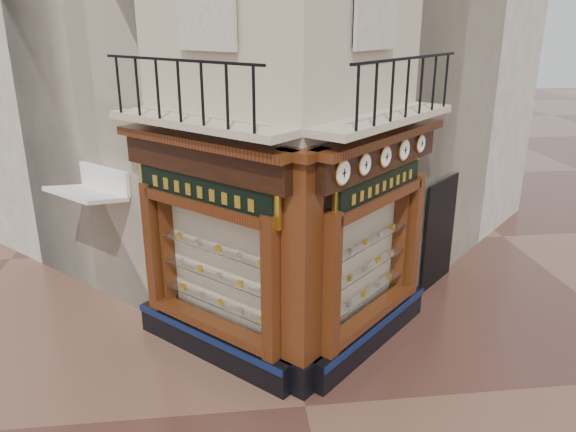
{
  "coord_description": "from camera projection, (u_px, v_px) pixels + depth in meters",
  "views": [
    {
      "loc": [
        -1.14,
        -7.19,
        5.69
      ],
      "look_at": [
        -0.03,
        2.0,
        2.45
      ],
      "focal_mm": 35.0,
      "sensor_mm": 36.0,
      "label": 1
    }
  ],
  "objects": [
    {
      "name": "clock_a",
      "position": [
        342.0,
        173.0,
        8.05
      ],
      "size": [
        0.31,
        0.31,
        0.38
      ],
      "rotation": [
        0.0,
        0.0,
        0.79
      ],
      "color": "gold",
      "rests_on": "ground"
    },
    {
      "name": "signboard_left",
      "position": [
        203.0,
        191.0,
        8.97
      ],
      "size": [
        2.28,
        2.28,
        0.61
      ],
      "rotation": [
        0.0,
        0.0,
        2.36
      ],
      "color": "yellow",
      "rests_on": "ground"
    },
    {
      "name": "signboard_right",
      "position": [
        381.0,
        185.0,
        9.3
      ],
      "size": [
        1.99,
        1.99,
        0.53
      ],
      "rotation": [
        0.0,
        0.0,
        0.79
      ],
      "color": "yellow",
      "rests_on": "ground"
    },
    {
      "name": "neighbour_right",
      "position": [
        350.0,
        27.0,
        15.29
      ],
      "size": [
        11.31,
        11.31,
        11.0
      ],
      "primitive_type": "cube",
      "rotation": [
        0.0,
        0.0,
        0.79
      ],
      "color": "beige",
      "rests_on": "ground"
    },
    {
      "name": "awning",
      "position": [
        100.0,
        309.0,
        11.67
      ],
      "size": [
        1.73,
        1.73,
        0.24
      ],
      "primitive_type": null,
      "rotation": [
        0.17,
        0.0,
        2.36
      ],
      "color": "white",
      "rests_on": "ground"
    },
    {
      "name": "clock_e",
      "position": [
        420.0,
        144.0,
        9.93
      ],
      "size": [
        0.26,
        0.26,
        0.32
      ],
      "rotation": [
        0.0,
        0.0,
        0.79
      ],
      "color": "gold",
      "rests_on": "ground"
    },
    {
      "name": "main_building",
      "position": [
        267.0,
        5.0,
        12.53
      ],
      "size": [
        11.31,
        11.31,
        12.0
      ],
      "primitive_type": "cube",
      "rotation": [
        0.0,
        0.0,
        0.79
      ],
      "color": "#BEB094",
      "rests_on": "ground"
    },
    {
      "name": "corner_pilaster",
      "position": [
        302.0,
        279.0,
        8.57
      ],
      "size": [
        0.85,
        0.85,
        3.98
      ],
      "rotation": [
        0.0,
        0.0,
        0.79
      ],
      "color": "black",
      "rests_on": "ground"
    },
    {
      "name": "ground",
      "position": [
        305.0,
        406.0,
        8.74
      ],
      "size": [
        80.0,
        80.0,
        0.0
      ],
      "primitive_type": "plane",
      "color": "#452720",
      "rests_on": "ground"
    },
    {
      "name": "clock_b",
      "position": [
        364.0,
        164.0,
        8.5
      ],
      "size": [
        0.28,
        0.28,
        0.34
      ],
      "rotation": [
        0.0,
        0.0,
        0.79
      ],
      "color": "gold",
      "rests_on": "ground"
    },
    {
      "name": "neighbour_left",
      "position": [
        165.0,
        28.0,
        14.73
      ],
      "size": [
        11.31,
        11.31,
        11.0
      ],
      "primitive_type": "cube",
      "rotation": [
        0.0,
        0.0,
        0.79
      ],
      "color": "beige",
      "rests_on": "ground"
    },
    {
      "name": "shopfront_left",
      "position": [
        210.0,
        254.0,
        9.4
      ],
      "size": [
        2.86,
        2.86,
        3.98
      ],
      "rotation": [
        0.0,
        0.0,
        2.36
      ],
      "color": "black",
      "rests_on": "ground"
    },
    {
      "name": "balcony",
      "position": [
        294.0,
        120.0,
        8.74
      ],
      "size": [
        5.94,
        2.97,
        1.03
      ],
      "color": "#BEB094",
      "rests_on": "ground"
    },
    {
      "name": "clock_c",
      "position": [
        385.0,
        157.0,
        8.98
      ],
      "size": [
        0.28,
        0.28,
        0.35
      ],
      "rotation": [
        0.0,
        0.0,
        0.79
      ],
      "color": "gold",
      "rests_on": "ground"
    },
    {
      "name": "clock_d",
      "position": [
        404.0,
        150.0,
        9.46
      ],
      "size": [
        0.3,
        0.3,
        0.37
      ],
      "rotation": [
        0.0,
        0.0,
        0.79
      ],
      "color": "gold",
      "rests_on": "ground"
    },
    {
      "name": "shopfront_right",
      "position": [
        373.0,
        247.0,
        9.72
      ],
      "size": [
        2.86,
        2.86,
        3.98
      ],
      "rotation": [
        0.0,
        0.0,
        0.79
      ],
      "color": "black",
      "rests_on": "ground"
    }
  ]
}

